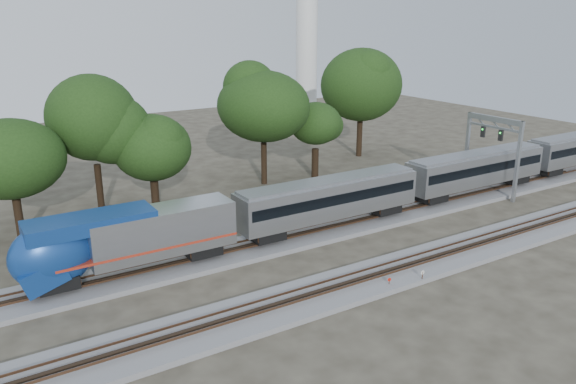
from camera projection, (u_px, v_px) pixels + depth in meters
name	position (u px, v px, depth m)	size (l,w,h in m)	color
ground	(290.00, 276.00, 43.21)	(160.00, 160.00, 0.00)	#383328
track_far	(253.00, 247.00, 48.00)	(160.00, 5.00, 0.73)	slate
track_near	(320.00, 294.00, 39.91)	(160.00, 5.00, 0.73)	slate
train	(477.00, 168.00, 61.19)	(95.36, 3.29, 4.86)	#ABADB2
switch_stand_red	(389.00, 282.00, 40.97)	(0.28, 0.07, 0.89)	#512D19
switch_stand_white	(422.00, 275.00, 41.78)	(0.34, 0.06, 1.06)	#512D19
switch_lever	(423.00, 277.00, 42.74)	(0.50, 0.30, 0.30)	#512D19
signal_gantry	(493.00, 138.00, 61.32)	(0.61, 7.21, 8.77)	gray
tree_2	(10.00, 159.00, 47.58)	(7.67, 7.67, 10.81)	black
tree_3	(92.00, 118.00, 53.11)	(10.12, 10.12, 14.27)	black
tree_4	(152.00, 148.00, 54.34)	(7.09, 7.09, 9.99)	black
tree_5	(263.00, 106.00, 64.40)	(9.41, 9.41, 13.27)	black
tree_6	(316.00, 124.00, 67.74)	(6.87, 6.87, 9.68)	black
tree_7	(361.00, 85.00, 77.50)	(10.25, 10.25, 14.45)	black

